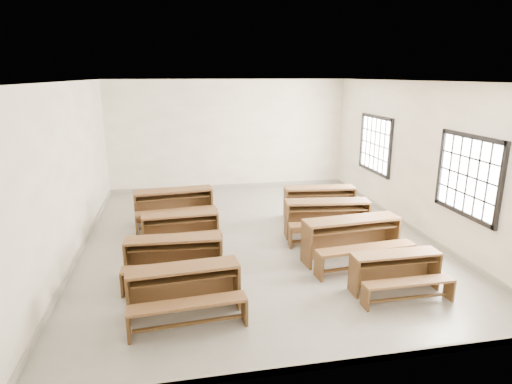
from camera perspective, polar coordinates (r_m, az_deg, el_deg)
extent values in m
plane|color=gray|center=(9.06, 0.00, -6.11)|extent=(8.50, 8.50, 0.00)
cube|color=white|center=(8.43, 0.00, 14.40)|extent=(7.00, 8.50, 0.05)
cube|color=white|center=(12.72, -3.63, 7.58)|extent=(7.00, 0.05, 3.20)
cube|color=white|center=(4.68, 9.88, -6.38)|extent=(7.00, 0.05, 3.20)
cube|color=white|center=(8.66, -23.23, 2.68)|extent=(0.05, 8.50, 3.20)
cube|color=white|center=(9.86, 20.32, 4.38)|extent=(0.05, 8.50, 3.20)
cube|color=gray|center=(13.03, -3.52, 0.81)|extent=(7.00, 0.04, 0.10)
cube|color=gray|center=(5.44, 9.10, -21.76)|extent=(7.00, 0.04, 0.10)
cube|color=gray|center=(9.10, -22.23, -6.88)|extent=(0.04, 8.50, 0.10)
cube|color=gray|center=(10.24, 19.54, -4.15)|extent=(0.04, 8.50, 0.10)
cube|color=white|center=(8.40, 26.51, 1.94)|extent=(0.02, 1.50, 1.30)
cube|color=black|center=(8.27, 26.97, 6.58)|extent=(0.06, 1.62, 0.08)
cube|color=black|center=(8.56, 25.86, -2.56)|extent=(0.06, 1.62, 0.08)
cube|color=black|center=(7.79, 29.84, 0.57)|extent=(0.06, 0.08, 1.46)
cube|color=black|center=(9.01, 23.44, 3.11)|extent=(0.06, 0.08, 1.46)
cube|color=white|center=(11.41, 15.69, 6.14)|extent=(0.02, 1.50, 1.30)
cube|color=black|center=(11.32, 15.85, 9.59)|extent=(0.06, 1.62, 0.08)
cube|color=black|center=(11.52, 15.35, 2.76)|extent=(0.06, 1.62, 0.08)
cube|color=black|center=(10.71, 17.45, 5.43)|extent=(0.06, 0.08, 1.46)
cube|color=black|center=(12.10, 13.96, 6.76)|extent=(0.06, 0.08, 1.46)
cube|color=brown|center=(6.20, -9.71, -9.92)|extent=(1.61, 0.51, 0.04)
cube|color=brown|center=(6.51, -9.73, -12.10)|extent=(1.58, 0.16, 0.67)
cube|color=#54381D|center=(6.35, -16.69, -13.33)|extent=(0.07, 0.40, 0.67)
cube|color=#54381D|center=(6.46, -2.59, -12.14)|extent=(0.07, 0.40, 0.67)
cube|color=#54381D|center=(6.24, -9.63, -11.14)|extent=(1.48, 0.40, 0.02)
cube|color=brown|center=(5.91, -9.09, -14.49)|extent=(1.60, 0.39, 0.04)
cube|color=#54381D|center=(6.00, -16.66, -16.76)|extent=(0.06, 0.28, 0.38)
cube|color=#54381D|center=(6.12, -1.54, -15.40)|extent=(0.06, 0.28, 0.38)
cube|color=#54381D|center=(6.06, -8.97, -16.93)|extent=(1.46, 0.16, 0.04)
cube|color=brown|center=(7.25, -10.95, -6.12)|extent=(1.61, 0.48, 0.04)
cube|color=brown|center=(7.55, -10.75, -8.15)|extent=(1.59, 0.12, 0.68)
cube|color=#54381D|center=(7.47, -16.83, -8.82)|extent=(0.06, 0.40, 0.68)
cube|color=#54381D|center=(7.38, -4.73, -8.49)|extent=(0.06, 0.40, 0.68)
cube|color=#54381D|center=(7.28, -10.91, -7.20)|extent=(1.49, 0.37, 0.02)
cube|color=brown|center=(6.92, -11.02, -9.89)|extent=(1.60, 0.36, 0.04)
cube|color=#54381D|center=(7.10, -17.32, -11.52)|extent=(0.05, 0.28, 0.38)
cube|color=#54381D|center=(7.00, -4.46, -11.21)|extent=(0.05, 0.28, 0.38)
cube|color=#54381D|center=(7.05, -10.89, -12.08)|extent=(1.47, 0.13, 0.04)
cube|color=brown|center=(8.59, -10.11, -2.95)|extent=(1.51, 0.45, 0.04)
cube|color=brown|center=(8.85, -10.09, -4.69)|extent=(1.49, 0.12, 0.63)
cube|color=#54381D|center=(8.69, -14.82, -5.37)|extent=(0.06, 0.37, 0.63)
cube|color=#54381D|center=(8.77, -5.25, -4.71)|extent=(0.06, 0.37, 0.63)
cube|color=#54381D|center=(8.61, -10.06, -3.82)|extent=(1.39, 0.35, 0.02)
cube|color=brown|center=(8.25, -9.79, -5.77)|extent=(1.50, 0.34, 0.04)
cube|color=#54381D|center=(8.31, -14.77, -7.36)|extent=(0.05, 0.26, 0.35)
cube|color=#54381D|center=(8.40, -4.74, -6.65)|extent=(0.05, 0.26, 0.35)
cube|color=#54381D|center=(8.35, -9.70, -7.56)|extent=(1.38, 0.12, 0.04)
cube|color=brown|center=(9.92, -11.01, 0.22)|extent=(1.80, 0.62, 0.04)
cube|color=brown|center=(10.22, -11.02, -1.65)|extent=(1.76, 0.22, 0.75)
cube|color=#54381D|center=(9.99, -15.81, -2.36)|extent=(0.09, 0.44, 0.75)
cube|color=#54381D|center=(10.14, -6.07, -1.58)|extent=(0.09, 0.44, 0.75)
cube|color=#54381D|center=(9.94, -10.96, -0.67)|extent=(1.66, 0.49, 0.02)
cube|color=brown|center=(9.50, -10.57, -2.53)|extent=(1.79, 0.49, 0.04)
cube|color=#54381D|center=(9.53, -15.66, -4.26)|extent=(0.08, 0.31, 0.42)
cube|color=#54381D|center=(9.69, -5.44, -3.41)|extent=(0.08, 0.31, 0.42)
cube|color=#54381D|center=(9.60, -10.47, -4.41)|extent=(1.63, 0.22, 0.04)
cube|color=brown|center=(7.09, 18.17, -7.85)|extent=(1.41, 0.36, 0.04)
cube|color=brown|center=(7.34, 17.36, -9.67)|extent=(1.41, 0.04, 0.60)
cube|color=#54381D|center=(6.92, 12.89, -10.90)|extent=(0.04, 0.35, 0.60)
cube|color=#54381D|center=(7.56, 22.58, -9.43)|extent=(0.04, 0.35, 0.60)
cube|color=#54381D|center=(7.12, 18.16, -8.81)|extent=(1.30, 0.27, 0.02)
cube|color=brown|center=(6.86, 19.75, -11.22)|extent=(1.41, 0.26, 0.04)
cube|color=#54381D|center=(6.64, 14.35, -13.49)|extent=(0.04, 0.25, 0.33)
cube|color=#54381D|center=(7.30, 24.35, -11.68)|extent=(0.04, 0.25, 0.33)
cube|color=#54381D|center=(6.98, 19.55, -13.16)|extent=(1.30, 0.05, 0.04)
cube|color=brown|center=(7.95, 12.67, -3.61)|extent=(1.82, 0.61, 0.04)
cube|color=brown|center=(8.25, 11.85, -5.82)|extent=(1.79, 0.21, 0.76)
cube|color=#54381D|center=(7.73, 6.75, -7.08)|extent=(0.08, 0.45, 0.76)
cube|color=#54381D|center=(8.52, 17.71, -5.55)|extent=(0.08, 0.45, 0.76)
cube|color=#54381D|center=(7.98, 12.69, -4.72)|extent=(1.68, 0.48, 0.02)
cube|color=brown|center=(7.62, 14.49, -7.26)|extent=(1.81, 0.47, 0.04)
cube|color=#54381D|center=(7.34, 8.38, -9.84)|extent=(0.07, 0.32, 0.43)
cube|color=#54381D|center=(8.17, 19.73, -7.92)|extent=(0.07, 0.32, 0.43)
cube|color=#54381D|center=(7.76, 14.33, -9.55)|extent=(1.65, 0.20, 0.04)
cube|color=brown|center=(9.04, 9.52, -1.24)|extent=(1.79, 0.65, 0.04)
cube|color=brown|center=(9.34, 9.14, -3.22)|extent=(1.74, 0.26, 0.74)
cube|color=#54381D|center=(9.00, 4.10, -3.77)|extent=(0.10, 0.44, 0.74)
cube|color=#54381D|center=(9.39, 14.50, -3.42)|extent=(0.10, 0.44, 0.74)
cube|color=#54381D|center=(9.06, 9.51, -2.21)|extent=(1.65, 0.52, 0.02)
cube|color=brown|center=(8.64, 10.23, -4.34)|extent=(1.78, 0.52, 0.04)
cube|color=#54381D|center=(8.56, 4.57, -5.98)|extent=(0.08, 0.31, 0.42)
cube|color=#54381D|center=(8.96, 15.49, -5.51)|extent=(0.08, 0.31, 0.42)
cube|color=#54381D|center=(8.76, 10.13, -6.37)|extent=(1.62, 0.25, 0.04)
cube|color=brown|center=(10.24, 8.49, 0.56)|extent=(1.70, 0.58, 0.04)
cube|color=brown|center=(10.52, 8.17, -1.16)|extent=(1.66, 0.20, 0.71)
cube|color=#54381D|center=(10.18, 3.96, -1.59)|extent=(0.08, 0.42, 0.71)
cube|color=#54381D|center=(10.56, 12.70, -1.31)|extent=(0.08, 0.42, 0.71)
cube|color=#54381D|center=(10.26, 8.49, -0.26)|extent=(1.56, 0.46, 0.02)
cube|color=brown|center=(9.85, 9.12, -1.95)|extent=(1.69, 0.45, 0.04)
cube|color=#54381D|center=(9.75, 4.43, -3.33)|extent=(0.07, 0.29, 0.40)
cube|color=#54381D|center=(10.15, 13.52, -2.98)|extent=(0.07, 0.29, 0.40)
cube|color=#54381D|center=(9.95, 9.04, -3.67)|extent=(1.54, 0.20, 0.04)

